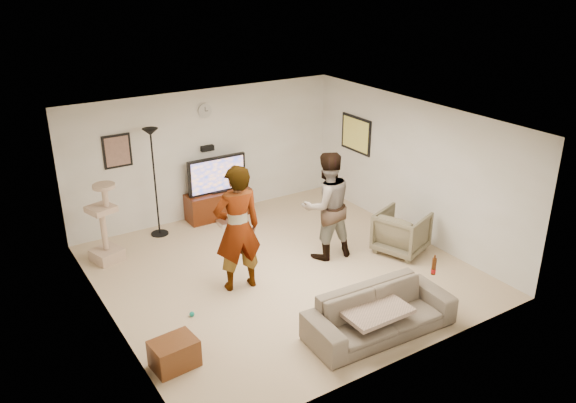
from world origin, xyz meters
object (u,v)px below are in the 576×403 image
cat_tree (103,223)px  side_table (174,354)px  person_left (238,228)px  beer_bottle (434,266)px  armchair (402,232)px  person_right (327,206)px  floor_lamp (155,183)px  tv_stand (219,204)px  tv (217,175)px  sofa (380,313)px

cat_tree → side_table: (-0.10, -3.22, -0.51)m
person_left → beer_bottle: size_ratio=7.97×
armchair → side_table: bearing=79.9°
person_right → beer_bottle: person_right is taller
floor_lamp → tv_stand: bearing=5.6°
tv → cat_tree: bearing=-165.5°
tv → floor_lamp: floor_lamp is taller
tv_stand → armchair: armchair is taller
side_table → person_right: bearing=22.7°
floor_lamp → person_right: (2.10, -2.33, -0.08)m
floor_lamp → sofa: bearing=-72.6°
person_left → sofa: (1.04, -2.07, -0.69)m
person_right → sofa: 2.38m
cat_tree → side_table: 3.26m
person_right → sofa: person_right is taller
person_left → side_table: person_left is taller
armchair → side_table: 4.58m
tv → floor_lamp: bearing=-174.4°
floor_lamp → armchair: floor_lamp is taller
floor_lamp → beer_bottle: bearing=-62.4°
floor_lamp → person_right: size_ratio=1.08×
beer_bottle → side_table: bearing=167.2°
floor_lamp → person_left: bearing=-81.4°
tv_stand → cat_tree: cat_tree is taller
sofa → armchair: (1.88, 1.62, 0.07)m
cat_tree → beer_bottle: cat_tree is taller
side_table → beer_bottle: bearing=-12.8°
side_table → floor_lamp: bearing=72.0°
beer_bottle → side_table: size_ratio=0.45×
tv_stand → floor_lamp: floor_lamp is taller
tv → sofa: bearing=-88.4°
tv → side_table: bearing=-123.0°
tv → floor_lamp: 1.29m
cat_tree → sofa: size_ratio=0.67×
person_right → armchair: person_right is taller
tv_stand → cat_tree: 2.51m
person_left → armchair: size_ratio=2.46×
cat_tree → person_right: person_right is taller
person_right → armchair: 1.44m
person_right → tv: bearing=-64.4°
person_left → beer_bottle: person_left is taller
tv → person_right: bearing=-71.6°
sofa → person_right: bearing=75.5°
tv_stand → tv: size_ratio=1.08×
tv_stand → armchair: (2.01, -3.03, 0.10)m
armchair → person_left: bearing=60.9°
floor_lamp → side_table: bearing=-108.0°
person_left → cat_tree: bearing=-45.6°
tv_stand → sofa: bearing=-88.4°
tv → person_left: size_ratio=0.60×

